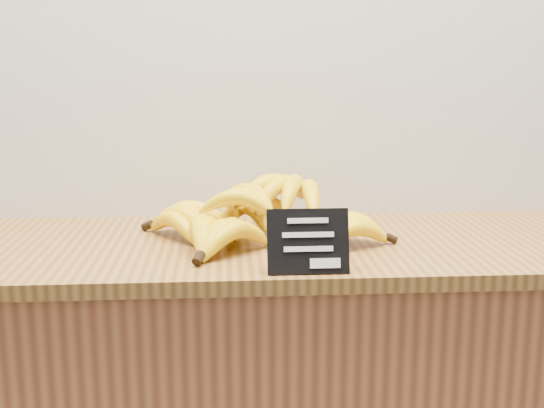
{
  "coord_description": "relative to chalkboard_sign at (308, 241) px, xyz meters",
  "views": [
    {
      "loc": [
        0.09,
        1.34,
        1.3
      ],
      "look_at": [
        0.18,
        2.7,
        1.02
      ],
      "focal_mm": 45.0,
      "sensor_mm": 36.0,
      "label": 1
    }
  ],
  "objects": [
    {
      "name": "counter_top",
      "position": [
        -0.05,
        0.23,
        -0.07
      ],
      "size": [
        1.53,
        0.54,
        0.03
      ],
      "primitive_type": "cube",
      "color": "olive",
      "rests_on": "counter"
    },
    {
      "name": "chalkboard_sign",
      "position": [
        0.0,
        0.0,
        0.0
      ],
      "size": [
        0.15,
        0.04,
        0.12
      ],
      "primitive_type": "cube",
      "rotation": [
        -0.29,
        0.0,
        0.0
      ],
      "color": "black",
      "rests_on": "counter_top"
    },
    {
      "name": "banana_pile",
      "position": [
        -0.08,
        0.25,
        -0.01
      ],
      "size": [
        0.53,
        0.36,
        0.13
      ],
      "color": "yellow",
      "rests_on": "counter_top"
    }
  ]
}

